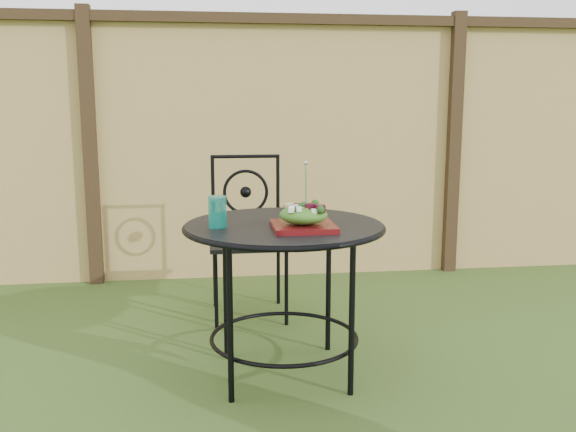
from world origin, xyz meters
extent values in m
plane|color=#214315|center=(0.00, 0.00, 0.00)|extent=(60.00, 60.00, 0.00)
cube|color=#EAC774|center=(0.00, 2.20, 0.90)|extent=(8.00, 0.05, 1.80)
cube|color=black|center=(0.00, 2.15, 1.83)|extent=(8.00, 0.07, 0.07)
cube|color=black|center=(-1.30, 2.15, 0.95)|extent=(0.09, 0.09, 1.90)
cube|color=black|center=(1.30, 2.15, 0.95)|extent=(0.09, 0.09, 1.90)
cylinder|color=black|center=(-0.17, 0.45, 0.71)|extent=(0.90, 0.90, 0.02)
torus|color=black|center=(-0.17, 0.45, 0.71)|extent=(0.92, 0.92, 0.02)
torus|color=black|center=(-0.17, 0.45, 0.18)|extent=(0.70, 0.70, 0.02)
cylinder|color=black|center=(0.09, 0.71, 0.35)|extent=(0.03, 0.03, 0.71)
cylinder|color=black|center=(-0.44, 0.71, 0.35)|extent=(0.03, 0.03, 0.71)
cylinder|color=black|center=(-0.44, 0.19, 0.35)|extent=(0.03, 0.03, 0.71)
cylinder|color=black|center=(0.09, 0.19, 0.35)|extent=(0.03, 0.03, 0.71)
cube|color=black|center=(-0.28, 1.31, 0.45)|extent=(0.46, 0.46, 0.03)
cylinder|color=black|center=(-0.28, 1.52, 0.94)|extent=(0.42, 0.02, 0.02)
torus|color=black|center=(-0.28, 1.52, 0.72)|extent=(0.28, 0.02, 0.28)
cylinder|color=black|center=(-0.48, 1.11, 0.22)|extent=(0.02, 0.02, 0.44)
cylinder|color=black|center=(-0.08, 1.11, 0.22)|extent=(0.02, 0.02, 0.44)
cylinder|color=black|center=(-0.48, 1.51, 0.22)|extent=(0.02, 0.02, 0.44)
cylinder|color=black|center=(-0.08, 1.51, 0.22)|extent=(0.02, 0.02, 0.44)
cylinder|color=black|center=(-0.48, 1.52, 0.70)|extent=(0.02, 0.02, 0.50)
cylinder|color=black|center=(-0.08, 1.52, 0.70)|extent=(0.02, 0.02, 0.50)
cube|color=#490A0D|center=(-0.11, 0.31, 0.74)|extent=(0.27, 0.27, 0.02)
ellipsoid|color=#235614|center=(-0.11, 0.31, 0.79)|extent=(0.21, 0.21, 0.08)
cylinder|color=silver|center=(-0.10, 0.31, 0.92)|extent=(0.01, 0.01, 0.18)
cylinder|color=#0B8574|center=(-0.48, 0.40, 0.79)|extent=(0.08, 0.08, 0.14)
camera|label=1|loc=(-0.53, -2.39, 1.28)|focal=40.00mm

